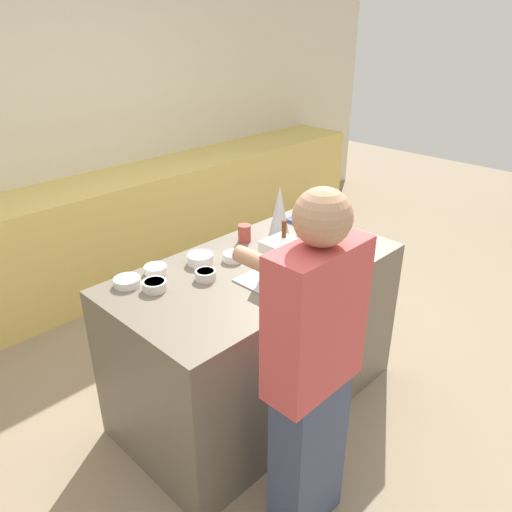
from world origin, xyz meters
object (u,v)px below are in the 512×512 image
candy_bowl_far_left (156,269)px  candy_bowl_front_corner (200,258)px  person (312,373)px  baking_tray (281,278)px  cookbook (304,220)px  candy_bowl_near_tray_right (206,275)px  mug (244,233)px  gingerbread_house (282,258)px  candy_bowl_far_right (155,285)px  candy_bowl_beside_tree (308,229)px  candy_bowl_behind_tray (233,256)px  candy_bowl_center_rear (127,281)px  decorative_tree (279,214)px

candy_bowl_far_left → candy_bowl_front_corner: candy_bowl_front_corner is taller
person → candy_bowl_front_corner: bearing=77.2°
baking_tray → cookbook: (0.67, 0.41, 0.01)m
baking_tray → candy_bowl_far_left: size_ratio=3.30×
candy_bowl_far_left → candy_bowl_near_tray_right: candy_bowl_near_tray_right is taller
cookbook → mug: size_ratio=1.72×
gingerbread_house → candy_bowl_far_right: size_ratio=2.44×
candy_bowl_near_tray_right → baking_tray: bearing=-44.8°
candy_bowl_beside_tree → cookbook: (0.13, 0.15, -0.02)m
candy_bowl_beside_tree → person: (-0.92, -0.77, -0.11)m
candy_bowl_behind_tray → candy_bowl_far_right: candy_bowl_far_right is taller
baking_tray → candy_bowl_front_corner: candy_bowl_front_corner is taller
candy_bowl_near_tray_right → cookbook: bearing=8.7°
candy_bowl_center_rear → person: (0.19, -1.00, -0.10)m
candy_bowl_front_corner → candy_bowl_behind_tray: size_ratio=1.25×
candy_bowl_near_tray_right → person: size_ratio=0.07×
candy_bowl_behind_tray → cookbook: bearing=7.1°
candy_bowl_front_corner → mug: mug is taller
decorative_tree → candy_bowl_beside_tree: bearing=-18.2°
decorative_tree → candy_bowl_beside_tree: decorative_tree is taller
baking_tray → person: person is taller
candy_bowl_front_corner → candy_bowl_near_tray_right: 0.18m
candy_bowl_front_corner → candy_bowl_far_right: 0.34m
candy_bowl_front_corner → candy_bowl_center_rear: candy_bowl_front_corner is taller
candy_bowl_center_rear → person: bearing=-79.2°
gingerbread_house → candy_bowl_far_left: (-0.41, 0.50, -0.09)m
candy_bowl_far_left → candy_bowl_center_rear: candy_bowl_far_left is taller
candy_bowl_front_corner → candy_bowl_center_rear: bearing=169.9°
baking_tray → gingerbread_house: bearing=31.6°
candy_bowl_beside_tree → mug: size_ratio=1.21×
decorative_tree → candy_bowl_far_left: 0.78m
baking_tray → candy_bowl_front_corner: size_ratio=2.75×
gingerbread_house → candy_bowl_far_left: size_ratio=2.50×
baking_tray → mug: (0.19, 0.46, 0.05)m
cookbook → mug: bearing=174.2°
baking_tray → candy_bowl_beside_tree: 0.60m
candy_bowl_behind_tray → candy_bowl_far_left: bearing=155.4°
candy_bowl_beside_tree → decorative_tree: bearing=161.8°
candy_bowl_behind_tray → person: (-0.36, -0.83, -0.10)m
decorative_tree → candy_bowl_front_corner: 0.54m
mug → person: 1.13m
person → decorative_tree: bearing=48.9°
candy_bowl_far_right → candy_bowl_near_tray_right: size_ratio=1.12×
gingerbread_house → candy_bowl_near_tray_right: bearing=135.3°
candy_bowl_near_tray_right → decorative_tree: bearing=5.7°
gingerbread_house → candy_bowl_behind_tray: bearing=94.7°
gingerbread_house → candy_bowl_beside_tree: size_ratio=2.34×
gingerbread_house → decorative_tree: 0.48m
baking_tray → candy_bowl_beside_tree: bearing=26.2°
candy_bowl_near_tray_right → cookbook: (0.94, 0.14, -0.02)m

